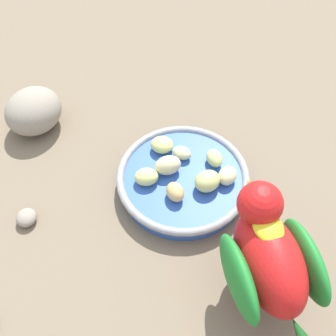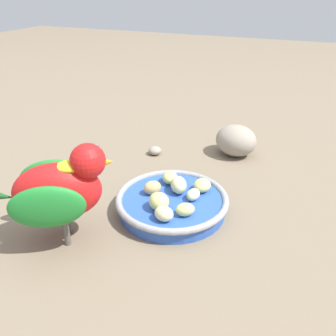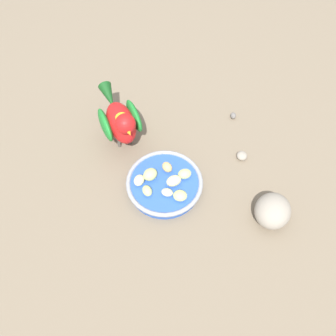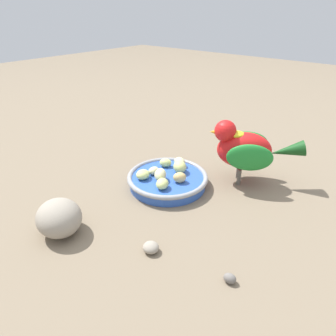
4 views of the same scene
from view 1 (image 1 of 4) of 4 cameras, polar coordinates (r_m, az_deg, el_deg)
ground_plane at (r=0.61m, az=1.74°, el=-1.51°), size 4.00×4.00×0.00m
feeding_bowl at (r=0.59m, az=2.04°, el=-1.59°), size 0.19×0.19×0.03m
apple_piece_0 at (r=0.60m, az=1.89°, el=2.06°), size 0.02×0.03×0.02m
apple_piece_1 at (r=0.60m, az=6.35°, el=1.33°), size 0.04×0.03×0.02m
apple_piece_2 at (r=0.61m, az=-0.82°, el=3.19°), size 0.03×0.04×0.02m
apple_piece_3 at (r=0.57m, az=-2.97°, el=-1.21°), size 0.04×0.04×0.02m
apple_piece_4 at (r=0.58m, az=-0.02°, el=0.38°), size 0.04×0.05×0.03m
apple_piece_5 at (r=0.57m, az=5.40°, el=-1.79°), size 0.05×0.05×0.03m
apple_piece_6 at (r=0.56m, az=0.98°, el=-3.30°), size 0.04×0.04×0.02m
apple_piece_7 at (r=0.58m, az=8.22°, el=-0.65°), size 0.03×0.03×0.02m
parrot at (r=0.47m, az=13.96°, el=-12.48°), size 0.20×0.15×0.15m
rock_large at (r=0.69m, az=-17.91°, el=7.43°), size 0.11×0.11×0.07m
pebble_0 at (r=0.60m, az=-18.79°, el=-6.43°), size 0.03×0.03×0.02m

